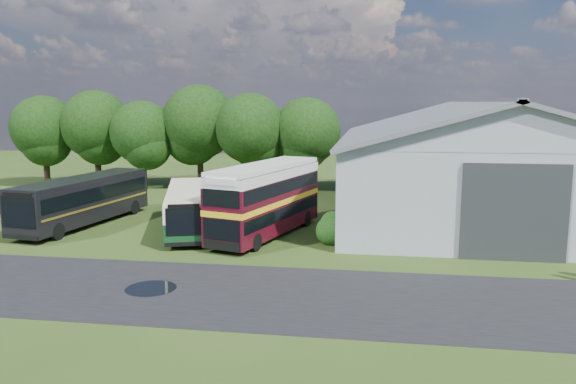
% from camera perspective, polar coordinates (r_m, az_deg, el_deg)
% --- Properties ---
extents(ground, '(120.00, 120.00, 0.00)m').
position_cam_1_polar(ground, '(27.60, -8.45, -7.86)').
color(ground, '#233B12').
rests_on(ground, ground).
extents(asphalt_road, '(60.00, 8.00, 0.02)m').
position_cam_1_polar(asphalt_road, '(24.10, -3.65, -10.32)').
color(asphalt_road, black).
rests_on(asphalt_road, ground).
extents(puddle, '(2.20, 2.20, 0.01)m').
position_cam_1_polar(puddle, '(25.41, -13.75, -9.53)').
color(puddle, black).
rests_on(puddle, ground).
extents(storage_shed, '(18.80, 24.80, 8.15)m').
position_cam_1_polar(storage_shed, '(41.95, 18.43, 3.40)').
color(storage_shed, gray).
rests_on(storage_shed, ground).
extents(tree_far_left, '(6.12, 6.12, 8.64)m').
position_cam_1_polar(tree_far_left, '(58.16, -23.54, 5.97)').
color(tree_far_left, black).
rests_on(tree_far_left, ground).
extents(tree_left_a, '(6.46, 6.46, 9.12)m').
position_cam_1_polar(tree_left_a, '(56.09, -18.93, 6.46)').
color(tree_left_a, black).
rests_on(tree_left_a, ground).
extents(tree_left_b, '(5.78, 5.78, 8.16)m').
position_cam_1_polar(tree_left_b, '(53.07, -14.59, 5.86)').
color(tree_left_b, black).
rests_on(tree_left_b, ground).
extents(tree_mid, '(6.80, 6.80, 9.60)m').
position_cam_1_polar(tree_mid, '(52.50, -9.01, 7.03)').
color(tree_mid, black).
rests_on(tree_mid, ground).
extents(tree_right_a, '(6.26, 6.26, 8.83)m').
position_cam_1_polar(tree_right_a, '(50.25, -3.87, 6.46)').
color(tree_right_a, black).
rests_on(tree_right_a, ground).
extents(tree_right_b, '(5.98, 5.98, 8.45)m').
position_cam_1_polar(tree_right_b, '(50.21, 1.95, 6.19)').
color(tree_right_b, black).
rests_on(tree_right_b, ground).
extents(shrub_front, '(1.70, 1.70, 1.70)m').
position_cam_1_polar(shrub_front, '(32.29, 4.33, -5.27)').
color(shrub_front, '#194714').
rests_on(shrub_front, ground).
extents(shrub_mid, '(1.60, 1.60, 1.60)m').
position_cam_1_polar(shrub_mid, '(34.22, 4.59, -4.44)').
color(shrub_mid, '#194714').
rests_on(shrub_mid, ground).
extents(bus_green_single, '(5.18, 10.10, 2.72)m').
position_cam_1_polar(bus_green_single, '(35.60, -10.31, -1.64)').
color(bus_green_single, black).
rests_on(bus_green_single, ground).
extents(bus_maroon_double, '(5.39, 10.47, 4.37)m').
position_cam_1_polar(bus_maroon_double, '(33.74, -2.24, -0.84)').
color(bus_maroon_double, black).
rests_on(bus_maroon_double, ground).
extents(bus_dark_single, '(4.34, 11.64, 3.14)m').
position_cam_1_polar(bus_dark_single, '(39.18, -20.05, -0.75)').
color(bus_dark_single, black).
rests_on(bus_dark_single, ground).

